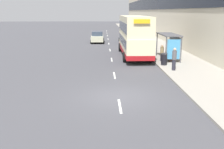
# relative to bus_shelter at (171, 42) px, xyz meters

# --- Properties ---
(ground_plane) EXTENTS (220.00, 220.00, 0.00)m
(ground_plane) POSITION_rel_bus_shelter_xyz_m (-5.77, -10.50, -1.88)
(ground_plane) COLOR #424247
(pavement) EXTENTS (5.00, 93.00, 0.14)m
(pavement) POSITION_rel_bus_shelter_xyz_m (0.73, 28.00, -1.81)
(pavement) COLOR gray
(pavement) RESTS_ON ground_plane
(terrace_facade) EXTENTS (3.10, 93.00, 14.16)m
(terrace_facade) POSITION_rel_bus_shelter_xyz_m (4.72, 28.00, 5.20)
(terrace_facade) COLOR beige
(terrace_facade) RESTS_ON ground_plane
(lane_mark_0) EXTENTS (0.12, 2.00, 0.01)m
(lane_mark_0) POSITION_rel_bus_shelter_xyz_m (-5.77, -12.00, -1.87)
(lane_mark_0) COLOR silver
(lane_mark_0) RESTS_ON ground_plane
(lane_mark_1) EXTENTS (0.12, 2.00, 0.01)m
(lane_mark_1) POSITION_rel_bus_shelter_xyz_m (-5.77, -5.58, -1.87)
(lane_mark_1) COLOR silver
(lane_mark_1) RESTS_ON ground_plane
(lane_mark_2) EXTENTS (0.12, 2.00, 0.01)m
(lane_mark_2) POSITION_rel_bus_shelter_xyz_m (-5.77, 0.84, -1.87)
(lane_mark_2) COLOR silver
(lane_mark_2) RESTS_ON ground_plane
(lane_mark_3) EXTENTS (0.12, 2.00, 0.01)m
(lane_mark_3) POSITION_rel_bus_shelter_xyz_m (-5.77, 7.27, -1.87)
(lane_mark_3) COLOR silver
(lane_mark_3) RESTS_ON ground_plane
(lane_mark_4) EXTENTS (0.12, 2.00, 0.01)m
(lane_mark_4) POSITION_rel_bus_shelter_xyz_m (-5.77, 13.69, -1.87)
(lane_mark_4) COLOR silver
(lane_mark_4) RESTS_ON ground_plane
(lane_mark_5) EXTENTS (0.12, 2.00, 0.01)m
(lane_mark_5) POSITION_rel_bus_shelter_xyz_m (-5.77, 20.11, -1.87)
(lane_mark_5) COLOR silver
(lane_mark_5) RESTS_ON ground_plane
(lane_mark_6) EXTENTS (0.12, 2.00, 0.01)m
(lane_mark_6) POSITION_rel_bus_shelter_xyz_m (-5.77, 26.53, -1.87)
(lane_mark_6) COLOR silver
(lane_mark_6) RESTS_ON ground_plane
(lane_mark_7) EXTENTS (0.12, 2.00, 0.01)m
(lane_mark_7) POSITION_rel_bus_shelter_xyz_m (-5.77, 32.95, -1.87)
(lane_mark_7) COLOR silver
(lane_mark_7) RESTS_ON ground_plane
(lane_mark_8) EXTENTS (0.12, 2.00, 0.01)m
(lane_mark_8) POSITION_rel_bus_shelter_xyz_m (-5.77, 39.37, -1.87)
(lane_mark_8) COLOR silver
(lane_mark_8) RESTS_ON ground_plane
(bus_shelter) EXTENTS (1.60, 4.20, 2.48)m
(bus_shelter) POSITION_rel_bus_shelter_xyz_m (0.00, 0.00, 0.00)
(bus_shelter) COLOR #4C4C51
(bus_shelter) RESTS_ON ground_plane
(double_decker_bus_near) EXTENTS (2.85, 10.39, 4.30)m
(double_decker_bus_near) POSITION_rel_bus_shelter_xyz_m (-3.30, 2.67, 0.41)
(double_decker_bus_near) COLOR beige
(double_decker_bus_near) RESTS_ON ground_plane
(car_0) EXTENTS (1.99, 4.15, 1.83)m
(car_0) POSITION_rel_bus_shelter_xyz_m (-3.07, 15.67, -0.98)
(car_0) COLOR #4C5156
(car_0) RESTS_ON ground_plane
(car_1) EXTENTS (2.06, 4.22, 1.72)m
(car_1) POSITION_rel_bus_shelter_xyz_m (-7.54, 15.13, -1.02)
(car_1) COLOR #B7B799
(car_1) RESTS_ON ground_plane
(pedestrian_at_shelter) EXTENTS (0.32, 0.32, 1.60)m
(pedestrian_at_shelter) POSITION_rel_bus_shelter_xyz_m (-1.05, -0.86, -0.92)
(pedestrian_at_shelter) COLOR #23232D
(pedestrian_at_shelter) RESTS_ON ground_plane
(pedestrian_1) EXTENTS (0.36, 0.36, 1.82)m
(pedestrian_1) POSITION_rel_bus_shelter_xyz_m (-0.91, -4.58, -0.80)
(pedestrian_1) COLOR #23232D
(pedestrian_1) RESTS_ON ground_plane
(litter_bin) EXTENTS (0.55, 0.55, 1.05)m
(litter_bin) POSITION_rel_bus_shelter_xyz_m (-1.22, -2.54, -1.21)
(litter_bin) COLOR black
(litter_bin) RESTS_ON ground_plane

